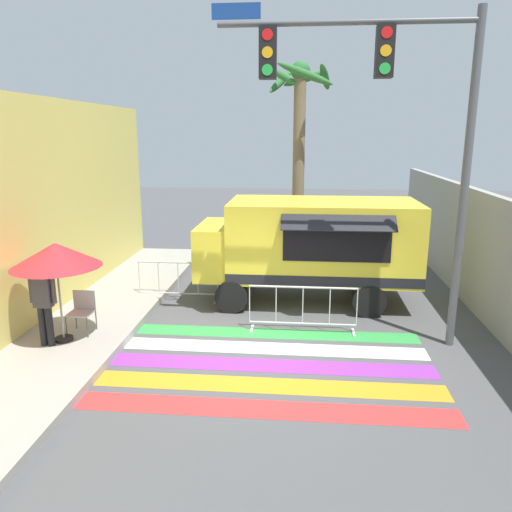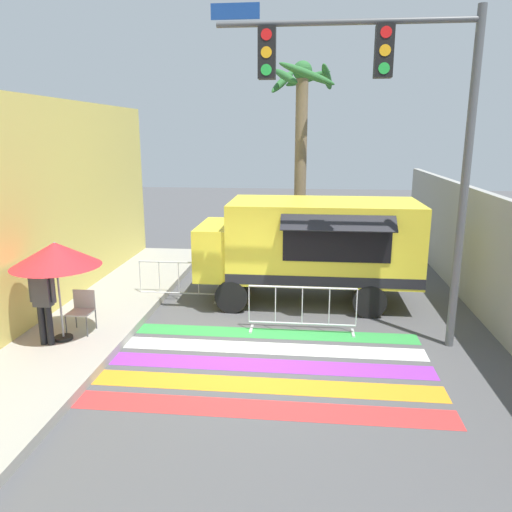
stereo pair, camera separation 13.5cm
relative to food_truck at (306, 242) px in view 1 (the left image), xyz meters
name	(u,v)px [view 1 (the left image)]	position (x,y,z in m)	size (l,w,h in m)	color
ground_plane	(264,353)	(-0.80, -3.27, -1.55)	(60.00, 60.00, 0.00)	#4C4C4F
sidewalk_left	(20,339)	(-5.81, -3.27, -1.46)	(4.40, 16.00, 0.18)	#99968E
building_left_facade	(2,224)	(-5.89, -3.27, 0.94)	(0.25, 16.00, 4.99)	#E5D166
concrete_wall_right	(479,252)	(4.13, -0.27, -0.11)	(0.20, 16.00, 2.88)	gray
crosswalk_painted	(261,365)	(-0.80, -3.80, -1.54)	(6.40, 3.60, 0.01)	red
food_truck	(306,242)	(0.00, 0.00, 0.00)	(5.42, 2.72, 2.58)	yellow
traffic_signal_pole	(387,105)	(1.40, -2.51, 3.15)	(4.87, 0.29, 6.49)	#515456
patio_umbrella	(56,255)	(-4.79, -3.41, 0.37)	(1.71, 1.71, 2.00)	black
folding_chair	(82,308)	(-4.59, -2.93, -0.86)	(0.47, 0.47, 0.85)	#4C4C51
vendor_person	(43,298)	(-4.99, -3.67, -0.41)	(0.53, 0.22, 1.69)	black
barricade_front	(303,309)	(-0.05, -2.09, -1.03)	(2.33, 0.44, 1.03)	#B7BABF
barricade_side	(178,281)	(-3.23, -0.29, -1.04)	(2.07, 0.44, 1.03)	#B7BABF
palm_tree	(299,132)	(-0.25, 4.13, 2.69)	(2.10, 2.16, 6.38)	#7A664C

